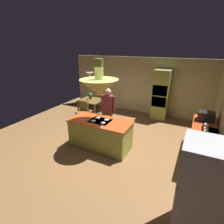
% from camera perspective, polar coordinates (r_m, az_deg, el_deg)
% --- Properties ---
extents(ground, '(8.16, 8.16, 0.00)m').
position_cam_1_polar(ground, '(5.92, -2.64, -10.18)').
color(ground, olive).
extents(wall_back, '(6.80, 0.10, 2.55)m').
position_cam_1_polar(wall_back, '(8.44, 8.81, 8.48)').
color(wall_back, beige).
rests_on(wall_back, ground).
extents(kitchen_island, '(1.91, 0.89, 0.93)m').
position_cam_1_polar(kitchen_island, '(5.54, -3.74, -7.07)').
color(kitchen_island, '#939E42').
rests_on(kitchen_island, ground).
extents(counter_run_right, '(0.73, 2.16, 0.91)m').
position_cam_1_polar(counter_run_right, '(5.64, 27.12, -8.92)').
color(counter_run_right, '#939E42').
rests_on(counter_run_right, ground).
extents(oven_tower, '(0.66, 0.62, 2.11)m').
position_cam_1_polar(oven_tower, '(7.84, 15.44, 5.36)').
color(oven_tower, '#939E42').
rests_on(oven_tower, ground).
extents(refrigerator, '(0.72, 0.74, 1.78)m').
position_cam_1_polar(refrigerator, '(3.32, 26.76, -22.43)').
color(refrigerator, silver).
rests_on(refrigerator, ground).
extents(dining_table, '(0.98, 0.91, 0.76)m').
position_cam_1_polar(dining_table, '(7.95, -6.78, 3.19)').
color(dining_table, brown).
rests_on(dining_table, ground).
extents(person_at_island, '(0.53, 0.23, 1.74)m').
position_cam_1_polar(person_at_island, '(5.94, -1.33, 0.72)').
color(person_at_island, tan).
rests_on(person_at_island, ground).
extents(range_hood, '(1.10, 1.10, 1.00)m').
position_cam_1_polar(range_hood, '(5.02, -4.14, 8.27)').
color(range_hood, '#939E42').
extents(pendant_light_over_table, '(0.32, 0.32, 0.82)m').
position_cam_1_polar(pendant_light_over_table, '(7.67, -7.16, 11.80)').
color(pendant_light_over_table, beige).
extents(chair_facing_island, '(0.40, 0.40, 0.87)m').
position_cam_1_polar(chair_facing_island, '(7.48, -9.56, 0.65)').
color(chair_facing_island, brown).
rests_on(chair_facing_island, ground).
extents(chair_by_back_wall, '(0.40, 0.40, 0.87)m').
position_cam_1_polar(chair_by_back_wall, '(8.54, -4.26, 3.47)').
color(chair_by_back_wall, brown).
rests_on(chair_by_back_wall, ground).
extents(potted_plant_on_table, '(0.20, 0.20, 0.30)m').
position_cam_1_polar(potted_plant_on_table, '(7.97, -7.06, 5.26)').
color(potted_plant_on_table, '#99382D').
rests_on(potted_plant_on_table, dining_table).
extents(cup_on_table, '(0.07, 0.07, 0.09)m').
position_cam_1_polar(cup_on_table, '(7.70, -7.49, 3.75)').
color(cup_on_table, white).
rests_on(cup_on_table, dining_table).
extents(canister_flour, '(0.11, 0.11, 0.19)m').
position_cam_1_polar(canister_flour, '(4.93, 27.99, -6.27)').
color(canister_flour, '#E0B78C').
rests_on(canister_flour, counter_run_right).
extents(canister_sugar, '(0.10, 0.10, 0.18)m').
position_cam_1_polar(canister_sugar, '(5.10, 27.99, -5.47)').
color(canister_sugar, '#E0B78C').
rests_on(canister_sugar, counter_run_right).
extents(canister_tea, '(0.12, 0.12, 0.22)m').
position_cam_1_polar(canister_tea, '(5.26, 28.03, -4.50)').
color(canister_tea, silver).
rests_on(canister_tea, counter_run_right).
extents(microwave_on_counter, '(0.46, 0.36, 0.28)m').
position_cam_1_polar(microwave_on_counter, '(6.00, 28.10, -1.21)').
color(microwave_on_counter, '#232326').
rests_on(microwave_on_counter, counter_run_right).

